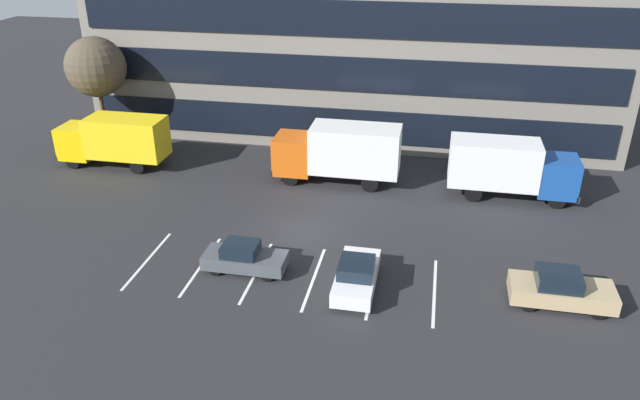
{
  "coord_description": "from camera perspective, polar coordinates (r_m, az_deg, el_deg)",
  "views": [
    {
      "loc": [
        6.29,
        -27.59,
        15.74
      ],
      "look_at": [
        0.62,
        1.18,
        1.4
      ],
      "focal_mm": 33.84,
      "sensor_mm": 36.0,
      "label": 1
    }
  ],
  "objects": [
    {
      "name": "ground_plane",
      "position": [
        32.38,
        -1.49,
        -3.03
      ],
      "size": [
        120.0,
        120.0,
        0.0
      ],
      "primitive_type": "plane",
      "color": "#262628"
    },
    {
      "name": "lot_markings",
      "position": [
        28.81,
        -3.35,
        -7.1
      ],
      "size": [
        14.14,
        5.4,
        0.01
      ],
      "color": "silver",
      "rests_on": "ground_plane"
    },
    {
      "name": "box_truck_yellow_all",
      "position": [
        42.22,
        -18.88,
        5.51
      ],
      "size": [
        7.32,
        2.43,
        3.4
      ],
      "color": "yellow",
      "rests_on": "ground_plane"
    },
    {
      "name": "box_truck_orange",
      "position": [
        37.48,
        1.82,
        4.66
      ],
      "size": [
        7.94,
        2.63,
        3.68
      ],
      "color": "#D85914",
      "rests_on": "ground_plane"
    },
    {
      "name": "box_truck_blue",
      "position": [
        37.19,
        17.52,
        3.04
      ],
      "size": [
        7.48,
        2.48,
        3.47
      ],
      "color": "#194799",
      "rests_on": "ground_plane"
    },
    {
      "name": "sedan_charcoal",
      "position": [
        29.04,
        -7.19,
        -5.44
      ],
      "size": [
        3.95,
        1.65,
        1.42
      ],
      "color": "#474C51",
      "rests_on": "ground_plane"
    },
    {
      "name": "sedan_white",
      "position": [
        27.51,
        3.47,
        -7.11
      ],
      "size": [
        1.76,
        4.2,
        1.51
      ],
      "color": "white",
      "rests_on": "ground_plane"
    },
    {
      "name": "sedan_tan",
      "position": [
        28.46,
        21.81,
        -7.85
      ],
      "size": [
        4.41,
        1.85,
        1.58
      ],
      "color": "tan",
      "rests_on": "ground_plane"
    },
    {
      "name": "bare_tree",
      "position": [
        45.47,
        -20.45,
        11.7
      ],
      "size": [
        4.15,
        4.15,
        7.78
      ],
      "color": "#473323",
      "rests_on": "ground_plane"
    }
  ]
}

